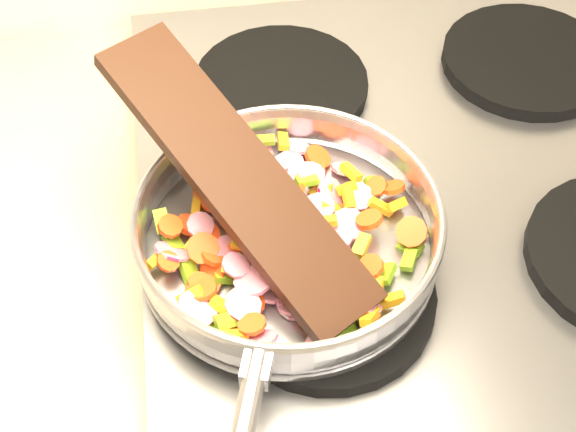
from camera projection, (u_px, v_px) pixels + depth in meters
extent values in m
cube|color=#939399|center=(436.00, 181.00, 0.82)|extent=(0.60, 0.60, 0.04)
cylinder|color=black|center=(327.00, 295.00, 0.70)|extent=(0.19, 0.19, 0.02)
cylinder|color=black|center=(281.00, 84.00, 0.87)|extent=(0.19, 0.19, 0.02)
cylinder|color=black|center=(527.00, 60.00, 0.90)|extent=(0.19, 0.19, 0.02)
cylinder|color=#9E9EA5|center=(288.00, 246.00, 0.72)|extent=(0.27, 0.27, 0.01)
torus|color=#9E9EA5|center=(288.00, 228.00, 0.70)|extent=(0.30, 0.30, 0.05)
torus|color=#9E9EA5|center=(288.00, 213.00, 0.68)|extent=(0.27, 0.27, 0.01)
cube|color=#9E9EA5|center=(257.00, 366.00, 0.60)|extent=(0.03, 0.04, 0.02)
cube|color=orange|center=(235.00, 336.00, 0.63)|extent=(0.02, 0.01, 0.01)
cylinder|color=#CD1449|center=(344.00, 169.00, 0.77)|extent=(0.03, 0.03, 0.02)
cylinder|color=#CD1449|center=(289.00, 166.00, 0.77)|extent=(0.04, 0.04, 0.02)
cylinder|color=#F74516|center=(189.00, 225.00, 0.72)|extent=(0.03, 0.04, 0.02)
cylinder|color=#F74516|center=(225.00, 204.00, 0.73)|extent=(0.02, 0.02, 0.02)
cube|color=#6FA31B|center=(218.00, 323.00, 0.65)|extent=(0.02, 0.02, 0.01)
cube|color=#6FA31B|center=(360.00, 302.00, 0.66)|extent=(0.02, 0.02, 0.02)
cylinder|color=#F74516|center=(205.00, 176.00, 0.74)|extent=(0.02, 0.02, 0.01)
cylinder|color=#F74516|center=(252.00, 324.00, 0.64)|extent=(0.03, 0.03, 0.01)
cylinder|color=#CD1449|center=(173.00, 252.00, 0.69)|extent=(0.03, 0.04, 0.03)
cylinder|color=#F74516|center=(318.00, 157.00, 0.77)|extent=(0.03, 0.03, 0.02)
cylinder|color=#F74516|center=(212.00, 202.00, 0.73)|extent=(0.02, 0.02, 0.01)
cube|color=orange|center=(362.00, 245.00, 0.69)|extent=(0.02, 0.02, 0.01)
cube|color=orange|center=(341.00, 217.00, 0.72)|extent=(0.02, 0.02, 0.01)
cube|color=orange|center=(222.00, 306.00, 0.65)|extent=(0.02, 0.02, 0.01)
cylinder|color=#F74516|center=(206.00, 233.00, 0.70)|extent=(0.03, 0.03, 0.01)
cube|color=#6FA31B|center=(227.00, 320.00, 0.64)|extent=(0.02, 0.02, 0.02)
cube|color=#6FA31B|center=(173.00, 243.00, 0.71)|extent=(0.02, 0.03, 0.01)
cube|color=#6FA31B|center=(386.00, 274.00, 0.68)|extent=(0.02, 0.03, 0.01)
cylinder|color=#F74516|center=(311.00, 315.00, 0.66)|extent=(0.04, 0.04, 0.01)
cube|color=orange|center=(196.00, 209.00, 0.73)|extent=(0.01, 0.03, 0.01)
cube|color=orange|center=(325.00, 222.00, 0.70)|extent=(0.02, 0.01, 0.01)
cylinder|color=#CD1449|center=(261.00, 255.00, 0.71)|extent=(0.04, 0.04, 0.02)
cube|color=orange|center=(238.00, 191.00, 0.75)|extent=(0.03, 0.01, 0.02)
cylinder|color=#F74516|center=(336.00, 311.00, 0.65)|extent=(0.03, 0.03, 0.01)
cylinder|color=#CD1449|center=(198.00, 308.00, 0.65)|extent=(0.04, 0.05, 0.03)
cube|color=#6FA31B|center=(295.00, 208.00, 0.72)|extent=(0.02, 0.02, 0.02)
cylinder|color=#CD1449|center=(272.00, 232.00, 0.69)|extent=(0.03, 0.03, 0.02)
cube|color=#6FA31B|center=(344.00, 328.00, 0.65)|extent=(0.02, 0.02, 0.01)
cylinder|color=#CD1449|center=(297.00, 148.00, 0.78)|extent=(0.04, 0.04, 0.01)
cylinder|color=#CD1449|center=(228.00, 250.00, 0.69)|extent=(0.03, 0.04, 0.02)
cube|color=orange|center=(283.00, 141.00, 0.77)|extent=(0.01, 0.02, 0.01)
cylinder|color=#F74516|center=(252.00, 178.00, 0.75)|extent=(0.02, 0.03, 0.02)
cylinder|color=#CD1449|center=(263.00, 227.00, 0.72)|extent=(0.03, 0.03, 0.03)
cylinder|color=#CD1449|center=(270.00, 174.00, 0.75)|extent=(0.04, 0.04, 0.02)
cylinder|color=#CD1449|center=(200.00, 225.00, 0.70)|extent=(0.03, 0.03, 0.02)
cylinder|color=#CD1449|center=(296.00, 306.00, 0.67)|extent=(0.05, 0.04, 0.03)
cube|color=orange|center=(320.00, 342.00, 0.64)|extent=(0.02, 0.02, 0.01)
cylinder|color=#CD1449|center=(290.00, 265.00, 0.67)|extent=(0.03, 0.03, 0.01)
cube|color=#6FA31B|center=(263.00, 212.00, 0.71)|extent=(0.02, 0.03, 0.02)
cylinder|color=#CD1449|center=(342.00, 218.00, 0.73)|extent=(0.03, 0.03, 0.01)
cube|color=#6FA31B|center=(328.00, 185.00, 0.75)|extent=(0.02, 0.02, 0.02)
cylinder|color=#F74516|center=(310.00, 287.00, 0.68)|extent=(0.03, 0.03, 0.02)
cube|color=#6FA31B|center=(373.00, 186.00, 0.75)|extent=(0.02, 0.02, 0.02)
cylinder|color=#F74516|center=(238.00, 243.00, 0.70)|extent=(0.04, 0.04, 0.02)
cylinder|color=#CD1449|center=(229.00, 257.00, 0.70)|extent=(0.04, 0.04, 0.02)
cube|color=orange|center=(396.00, 205.00, 0.73)|extent=(0.02, 0.02, 0.01)
cube|color=orange|center=(319.00, 189.00, 0.75)|extent=(0.02, 0.02, 0.01)
cylinder|color=#CD1449|center=(308.00, 257.00, 0.70)|extent=(0.04, 0.03, 0.02)
cylinder|color=#CD1449|center=(360.00, 196.00, 0.74)|extent=(0.04, 0.03, 0.02)
cube|color=#6FA31B|center=(189.00, 271.00, 0.69)|extent=(0.02, 0.03, 0.02)
cylinder|color=#CD1449|center=(331.00, 193.00, 0.74)|extent=(0.03, 0.04, 0.03)
cube|color=orange|center=(377.00, 290.00, 0.67)|extent=(0.02, 0.03, 0.02)
cube|color=#6FA31B|center=(328.00, 294.00, 0.68)|extent=(0.02, 0.02, 0.01)
cube|color=#6FA31B|center=(242.00, 186.00, 0.73)|extent=(0.02, 0.02, 0.01)
cylinder|color=#CD1449|center=(335.00, 237.00, 0.70)|extent=(0.04, 0.04, 0.01)
cylinder|color=#CD1449|center=(261.00, 153.00, 0.78)|extent=(0.03, 0.02, 0.02)
cylinder|color=#F74516|center=(319.00, 181.00, 0.76)|extent=(0.03, 0.03, 0.02)
cylinder|color=#CD1449|center=(319.00, 207.00, 0.72)|extent=(0.03, 0.03, 0.01)
cylinder|color=#F74516|center=(393.00, 187.00, 0.74)|extent=(0.03, 0.03, 0.02)
cube|color=#6FA31B|center=(328.00, 309.00, 0.66)|extent=(0.01, 0.02, 0.01)
cube|color=#6FA31B|center=(330.00, 206.00, 0.73)|extent=(0.02, 0.02, 0.02)
cube|color=orange|center=(233.00, 175.00, 0.76)|extent=(0.02, 0.03, 0.02)
cube|color=orange|center=(240.00, 266.00, 0.69)|extent=(0.02, 0.03, 0.01)
cylinder|color=#F74516|center=(313.00, 170.00, 0.77)|extent=(0.04, 0.03, 0.01)
cylinder|color=#F74516|center=(371.00, 266.00, 0.68)|extent=(0.03, 0.03, 0.02)
cube|color=#6FA31B|center=(410.00, 247.00, 0.71)|extent=(0.03, 0.02, 0.01)
cube|color=#6FA31B|center=(414.00, 233.00, 0.71)|extent=(0.02, 0.02, 0.01)
cube|color=orange|center=(225.00, 172.00, 0.77)|extent=(0.02, 0.02, 0.02)
cylinder|color=#F74516|center=(265.00, 255.00, 0.69)|extent=(0.03, 0.03, 0.01)
cube|color=orange|center=(370.00, 317.00, 0.64)|extent=(0.02, 0.02, 0.02)
cylinder|color=#CD1449|center=(320.00, 344.00, 0.64)|extent=(0.03, 0.04, 0.03)
cube|color=orange|center=(227.00, 174.00, 0.75)|extent=(0.02, 0.03, 0.01)
cube|color=#6FA31B|center=(338.00, 286.00, 0.67)|extent=(0.02, 0.02, 0.02)
cube|color=orange|center=(332.00, 287.00, 0.68)|extent=(0.03, 0.01, 0.01)
cylinder|color=#CD1449|center=(225.00, 183.00, 0.76)|extent=(0.05, 0.04, 0.02)
cylinder|color=#CD1449|center=(334.00, 253.00, 0.70)|extent=(0.04, 0.05, 0.03)
cube|color=orange|center=(365.00, 294.00, 0.67)|extent=(0.02, 0.01, 0.02)
cylinder|color=#CD1449|center=(348.00, 224.00, 0.71)|extent=(0.04, 0.04, 0.02)
cube|color=#6FA31B|center=(224.00, 277.00, 0.69)|extent=(0.02, 0.02, 0.02)
cube|color=#6FA31B|center=(233.00, 153.00, 0.76)|extent=(0.01, 0.02, 0.01)
cube|color=#6FA31B|center=(307.00, 180.00, 0.74)|extent=(0.02, 0.02, 0.01)
cube|color=#6FA31B|center=(360.00, 252.00, 0.69)|extent=(0.02, 0.02, 0.02)
cube|color=orange|center=(351.00, 172.00, 0.74)|extent=(0.02, 0.03, 0.01)
cube|color=#6FA31B|center=(299.00, 257.00, 0.70)|extent=(0.02, 0.02, 0.01)
cylinder|color=#F74516|center=(200.00, 284.00, 0.67)|extent=(0.03, 0.03, 0.01)
cube|color=orange|center=(381.00, 207.00, 0.73)|extent=(0.03, 0.02, 0.02)
cylinder|color=#CD1449|center=(368.00, 304.00, 0.65)|extent=(0.03, 0.03, 0.02)
cube|color=orange|center=(249.00, 223.00, 0.72)|extent=(0.02, 0.02, 0.01)
cylinder|color=#CD1449|center=(315.00, 259.00, 0.69)|extent=(0.04, 0.04, 0.03)
cylinder|color=#F74516|center=(369.00, 219.00, 0.71)|extent=(0.03, 0.03, 0.02)
cube|color=orange|center=(234.00, 270.00, 0.68)|extent=(0.02, 0.01, 0.01)
cube|color=orange|center=(206.00, 311.00, 0.66)|extent=(0.01, 0.02, 0.02)
cube|color=orange|center=(223.00, 179.00, 0.75)|extent=(0.02, 0.02, 0.01)
cylinder|color=#F74516|center=(371.00, 316.00, 0.65)|extent=(0.02, 0.03, 0.02)
cylinder|color=#CD1449|center=(310.00, 234.00, 0.71)|extent=(0.04, 0.04, 0.02)
cylinder|color=#F74516|center=(377.00, 186.00, 0.74)|extent=(0.03, 0.03, 0.02)
cube|color=#6FA31B|center=(409.00, 260.00, 0.69)|extent=(0.02, 0.03, 0.01)
cylinder|color=#F74516|center=(215.00, 255.00, 0.69)|extent=(0.03, 0.03, 0.02)
cube|color=orange|center=(391.00, 300.00, 0.66)|extent=(0.03, 0.01, 0.02)
cube|color=#6FA31B|center=(263.00, 140.00, 0.77)|extent=(0.02, 0.01, 0.01)
cube|color=#6FA31B|center=(201.00, 178.00, 0.75)|extent=(0.02, 0.02, 0.01)
cube|color=#6FA31B|center=(257.00, 222.00, 0.72)|extent=(0.01, 0.02, 0.01)
cube|color=orange|center=(245.00, 246.00, 0.68)|extent=(0.03, 0.02, 0.01)
cube|color=#6FA31B|center=(162.00, 221.00, 0.71)|extent=(0.02, 0.02, 0.02)
cylinder|color=#F74516|center=(168.00, 261.00, 0.68)|extent=(0.03, 0.03, 0.01)
cylinder|color=#F74516|center=(342.00, 216.00, 0.73)|extent=(0.03, 0.03, 0.01)
cylinder|color=#F74516|center=(170.00, 226.00, 0.70)|extent=(0.03, 0.03, 0.02)
cylinder|color=#F74516|center=(213.00, 269.00, 0.69)|extent=(0.03, 0.04, 0.03)
cylinder|color=#CD1449|center=(276.00, 165.00, 0.77)|extent=(0.04, 0.04, 0.02)
cylinder|color=#F74516|center=(344.00, 288.00, 0.66)|extent=(0.03, 0.02, 0.02)
cylinder|color=#CD1449|center=(281.00, 226.00, 0.73)|extent=(0.04, 0.03, 0.03)
cube|color=orange|center=(347.00, 188.00, 0.74)|extent=(0.02, 0.01, 0.02)
cylinder|color=#F74516|center=(209.00, 285.00, 0.68)|extent=(0.03, 0.03, 0.01)
cylinder|color=#CD1449|center=(243.00, 304.00, 0.65)|extent=(0.04, 0.04, 0.01)
cylinder|color=#CD1449|center=(214.00, 185.00, 0.75)|extent=(0.05, 0.04, 0.03)
cylinder|color=#F74516|center=(203.00, 248.00, 0.69)|extent=(0.03, 0.03, 0.02)
cube|color=orange|center=(197.00, 251.00, 0.70)|extent=(0.02, 0.02, 0.01)
cube|color=#6FA31B|center=(309.00, 288.00, 0.68)|extent=(0.02, 0.02, 0.01)
cube|color=#6FA31B|center=(209.00, 172.00, 0.74)|extent=(0.02, 0.02, 0.02)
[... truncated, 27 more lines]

